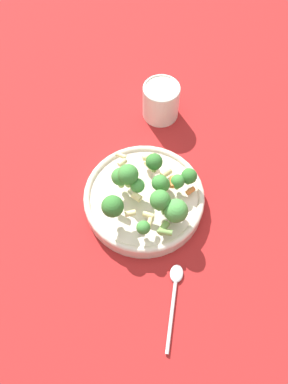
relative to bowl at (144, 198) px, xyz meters
The scene contains 5 objects.
ground_plane 0.02m from the bowl, ahead, with size 3.00×3.00×0.00m, color maroon.
bowl is the anchor object (origin of this frame).
pasta_salad 0.06m from the bowl, 134.51° to the left, with size 0.18×0.19×0.08m.
cup 0.25m from the bowl, 92.65° to the right, with size 0.09×0.09×0.09m.
spoon 0.20m from the bowl, 113.59° to the left, with size 0.03×0.17×0.01m.
Camera 1 is at (-0.04, 0.37, 0.72)m, focal length 35.00 mm.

